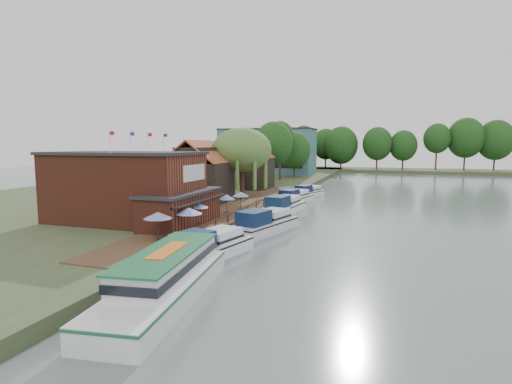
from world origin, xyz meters
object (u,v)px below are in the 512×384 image
(cottage_c, at_px, (251,165))
(umbrella_3, at_px, (227,205))
(cruiser_3, at_px, (294,196))
(swan, at_px, (190,283))
(hotel_block, at_px, (268,151))
(tour_boat, at_px, (164,277))
(cottage_b, at_px, (210,167))
(umbrella_4, at_px, (241,202))
(cruiser_1, at_px, (265,220))
(pub, at_px, (141,187))
(willow, at_px, (242,164))
(cottage_a, at_px, (199,172))
(umbrella_1, at_px, (189,221))
(cruiser_0, at_px, (209,243))
(umbrella_2, at_px, (197,214))
(umbrella_0, at_px, (158,226))
(cruiser_4, at_px, (308,191))
(cruiser_2, at_px, (283,204))

(cottage_c, xyz_separation_m, umbrella_3, (6.86, -27.93, -2.96))
(cruiser_3, relative_size, swan, 21.94)
(hotel_block, xyz_separation_m, tour_boat, (19.87, -86.26, -5.69))
(cottage_b, relative_size, cruiser_3, 0.99)
(umbrella_4, relative_size, cruiser_1, 0.23)
(pub, relative_size, hotel_block, 0.79)
(cottage_b, relative_size, willow, 0.92)
(cottage_b, bearing_deg, cottage_a, -73.30)
(umbrella_1, xyz_separation_m, umbrella_3, (-0.51, 9.76, 0.00))
(hotel_block, relative_size, cruiser_0, 2.51)
(cruiser_1, bearing_deg, willow, 133.15)
(umbrella_2, xyz_separation_m, cruiser_0, (4.15, -6.26, -1.05))
(cottage_a, bearing_deg, hotel_block, 97.13)
(cottage_b, xyz_separation_m, umbrella_3, (10.86, -18.93, -2.96))
(cottage_a, distance_m, umbrella_3, 12.26)
(cottage_c, xyz_separation_m, cruiser_0, (10.57, -40.51, -4.02))
(umbrella_3, xyz_separation_m, cruiser_3, (3.46, 18.50, -1.12))
(hotel_block, xyz_separation_m, umbrella_4, (15.43, -62.00, -4.86))
(pub, height_order, cruiser_0, pub)
(umbrella_3, bearing_deg, cruiser_1, -22.99)
(umbrella_0, bearing_deg, cruiser_4, 83.04)
(cottage_c, relative_size, swan, 19.32)
(pub, distance_m, umbrella_4, 11.90)
(cruiser_1, height_order, swan, cruiser_1)
(umbrella_0, height_order, cruiser_4, umbrella_0)
(cottage_c, bearing_deg, umbrella_0, -81.59)
(umbrella_2, height_order, cruiser_1, umbrella_2)
(hotel_block, relative_size, cruiser_2, 2.43)
(umbrella_2, bearing_deg, cruiser_3, 81.08)
(cruiser_2, bearing_deg, cruiser_0, -84.56)
(umbrella_0, relative_size, cruiser_3, 0.25)
(umbrella_3, xyz_separation_m, swan, (5.26, -18.62, -2.07))
(umbrella_0, xyz_separation_m, cruiser_3, (4.33, 31.02, -1.12))
(tour_boat, bearing_deg, pub, 120.12)
(umbrella_3, relative_size, umbrella_4, 1.00)
(hotel_block, relative_size, tour_boat, 1.90)
(cruiser_0, relative_size, cruiser_4, 1.13)
(cottage_a, bearing_deg, cruiser_1, -40.54)
(cottage_c, relative_size, cruiser_0, 0.84)
(pub, distance_m, cottage_a, 15.05)
(umbrella_0, height_order, umbrella_1, same)
(umbrella_3, height_order, cruiser_3, umbrella_3)
(cottage_b, bearing_deg, cruiser_2, -32.65)
(hotel_block, relative_size, umbrella_0, 10.34)
(cottage_b, xyz_separation_m, umbrella_4, (11.43, -16.00, -2.96))
(cottage_a, xyz_separation_m, willow, (4.50, 5.00, 0.96))
(umbrella_4, bearing_deg, cottage_a, 144.53)
(cottage_a, height_order, umbrella_1, cottage_a)
(cottage_a, relative_size, umbrella_4, 3.62)
(cottage_b, bearing_deg, cruiser_4, 28.76)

